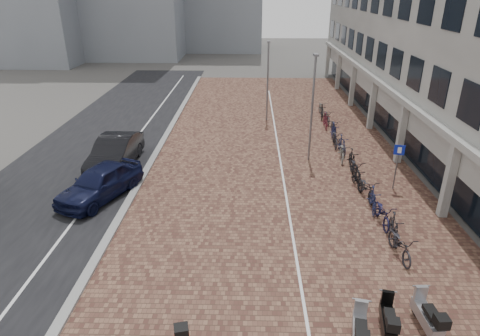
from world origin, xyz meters
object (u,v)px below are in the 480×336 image
car_navy (100,182)px  scooter_back (427,315)px  scooter_mid (388,319)px  scooter_front (360,331)px  car_dark (115,153)px  parking_sign (398,160)px

car_navy → scooter_back: (12.07, -7.90, -0.21)m
scooter_mid → scooter_front: bearing=-140.4°
scooter_front → scooter_mid: bearing=41.6°
car_dark → scooter_mid: 16.22m
scooter_mid → parking_sign: parking_sign is taller
scooter_front → scooter_back: (2.07, 0.65, -0.01)m
scooter_front → car_dark: bearing=142.9°
car_dark → scooter_front: car_dark is taller
scooter_back → parking_sign: (1.93, 9.10, 0.98)m
scooter_mid → scooter_back: 1.16m
parking_sign → car_navy: bearing=-161.4°
car_navy → scooter_back: car_navy is taller
scooter_mid → scooter_back: (1.15, 0.14, 0.03)m
scooter_back → scooter_front: bearing=-165.8°
scooter_front → parking_sign: size_ratio=0.73×
car_dark → scooter_back: bearing=-40.8°
car_navy → scooter_front: (10.00, -8.55, -0.21)m
scooter_back → scooter_mid: bearing=-176.5°
scooter_mid → scooter_back: bearing=17.1°
car_navy → scooter_front: bearing=-17.4°
car_dark → scooter_front: size_ratio=3.05×
scooter_front → scooter_mid: scooter_front is taller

